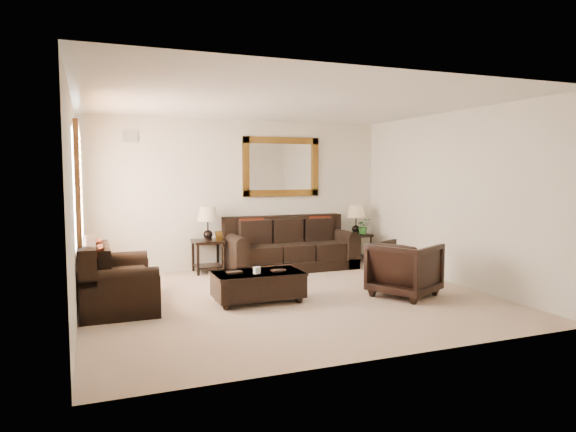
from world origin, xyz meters
name	(u,v)px	position (x,y,z in m)	size (l,w,h in m)	color
room	(290,202)	(0.00, 0.00, 1.35)	(5.51, 5.01, 2.71)	tan
window	(79,187)	(-2.70, 0.90, 1.55)	(0.07, 1.96, 1.66)	white
mirror	(281,167)	(0.80, 2.47, 1.85)	(1.50, 0.06, 1.10)	#553311
air_vent	(130,136)	(-1.90, 2.48, 2.35)	(0.25, 0.02, 0.18)	#999999
sofa	(289,250)	(0.80, 2.05, 0.34)	(2.31, 1.00, 0.94)	black
loveseat	(113,283)	(-2.33, 0.38, 0.32)	(0.92, 1.55, 0.87)	black
end_table_left	(208,230)	(-0.66, 2.20, 0.75)	(0.52, 0.52, 1.15)	black
end_table_right	(356,225)	(2.26, 2.21, 0.73)	(0.51, 0.51, 1.11)	black
coffee_table	(258,283)	(-0.48, -0.06, 0.26)	(1.21, 0.65, 0.51)	black
armchair	(405,266)	(1.56, -0.49, 0.42)	(0.83, 0.77, 0.85)	black
potted_plant	(363,228)	(2.37, 2.12, 0.67)	(0.28, 0.31, 0.24)	#245A1F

